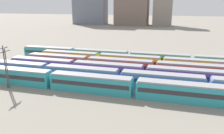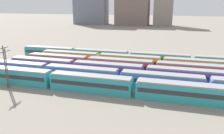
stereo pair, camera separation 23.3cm
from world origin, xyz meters
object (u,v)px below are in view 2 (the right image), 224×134
object	(u,v)px
train_track_2	(185,76)
train_track_3	(192,71)
train_track_4	(129,61)
train_track_5	(129,57)
train_track_1	(162,81)
catenary_pole_0	(5,65)
train_track_0	(91,83)
catenary_pole_2	(7,66)

from	to	relation	value
train_track_2	train_track_3	size ratio (longest dim) A/B	1.00
train_track_4	train_track_2	bearing A→B (deg)	-33.88
train_track_5	train_track_1	bearing A→B (deg)	-61.00
train_track_1	train_track_4	distance (m)	18.78
train_track_5	catenary_pole_0	size ratio (longest dim) A/B	7.72
train_track_4	train_track_5	xyz separation A→B (m)	(-1.07, 5.20, 0.00)
train_track_3	train_track_5	distance (m)	21.18
train_track_1	train_track_4	bearing A→B (deg)	123.84
train_track_1	catenary_pole_0	size ratio (longest dim) A/B	9.67
train_track_0	catenary_pole_0	distance (m)	19.53
train_track_1	train_track_5	distance (m)	23.78
train_track_1	catenary_pole_0	world-z (taller)	catenary_pole_0
train_track_2	catenary_pole_0	bearing A→B (deg)	-160.98
train_track_0	catenary_pole_2	world-z (taller)	catenary_pole_2
train_track_4	catenary_pole_2	bearing A→B (deg)	-134.05
train_track_1	train_track_3	size ratio (longest dim) A/B	1.00
catenary_pole_0	catenary_pole_2	xyz separation A→B (m)	(0.30, 0.15, -0.39)
train_track_2	catenary_pole_0	distance (m)	40.94
train_track_0	train_track_5	world-z (taller)	same
train_track_4	catenary_pole_2	world-z (taller)	catenary_pole_2
train_track_0	train_track_2	world-z (taller)	same
train_track_2	catenary_pole_2	world-z (taller)	catenary_pole_2
train_track_1	catenary_pole_2	bearing A→B (deg)	-166.56
train_track_5	catenary_pole_2	world-z (taller)	catenary_pole_2
train_track_0	train_track_1	bearing A→B (deg)	19.69
train_track_1	train_track_3	distance (m)	12.49
train_track_0	train_track_4	bearing A→B (deg)	78.91
train_track_0	catenary_pole_0	bearing A→B (deg)	-171.33
train_track_2	catenary_pole_0	size ratio (longest dim) A/B	9.67
train_track_2	train_track_4	xyz separation A→B (m)	(-15.49, 10.40, -0.00)
train_track_2	train_track_4	size ratio (longest dim) A/B	1.68
train_track_2	catenary_pole_0	xyz separation A→B (m)	(-38.56, -13.30, 3.48)
train_track_4	catenary_pole_0	xyz separation A→B (m)	(-23.07, -23.70, 3.48)
train_track_5	catenary_pole_2	distance (m)	36.15
train_track_1	catenary_pole_2	world-z (taller)	catenary_pole_2
train_track_0	train_track_5	size ratio (longest dim) A/B	0.75
train_track_3	train_track_4	world-z (taller)	same
train_track_0	train_track_3	xyz separation A→B (m)	(21.46, 15.60, 0.00)
train_track_0	train_track_1	size ratio (longest dim) A/B	0.60
train_track_0	train_track_3	bearing A→B (deg)	36.02
train_track_2	train_track_5	distance (m)	22.75
train_track_4	train_track_5	world-z (taller)	same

